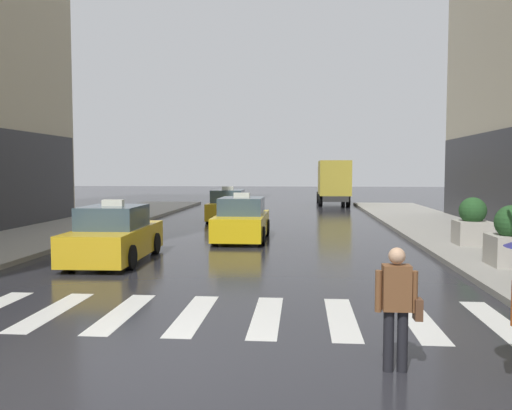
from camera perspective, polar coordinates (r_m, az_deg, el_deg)
The scene contains 9 objects.
ground_plane at distance 7.21m, azimuth -11.85°, elevation -17.89°, with size 160.00×160.00×0.00m, color #26262B.
crosswalk_markings at distance 9.98m, azimuth -6.77°, elevation -11.66°, with size 11.30×2.80×0.01m.
taxi_lead at distance 16.03m, azimuth -15.04°, elevation -3.27°, with size 2.03×4.59×1.80m.
taxi_second at distance 20.18m, azimuth -1.52°, elevation -1.71°, with size 1.94×4.55×1.80m.
taxi_third at distance 28.03m, azimuth -3.04°, elevation -0.18°, with size 1.99×4.57×1.80m.
box_truck at distance 40.42m, azimuth 8.34°, elevation 2.60°, with size 2.29×7.54×3.35m.
pedestrian_with_handbag at distance 7.26m, azimuth 15.02°, elevation -10.06°, with size 0.60×0.24×1.65m.
planter_near_corner at distance 15.38m, azimuth 25.90°, elevation -3.26°, with size 1.10×1.10×1.60m.
planter_mid_block at distance 19.19m, azimuth 22.34°, elevation -1.84°, with size 1.10×1.10×1.60m.
Camera 1 is at (1.97, -6.41, 2.65)m, focal length 37.02 mm.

